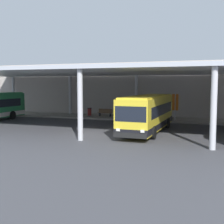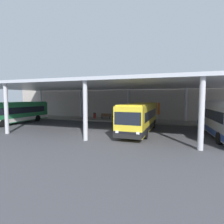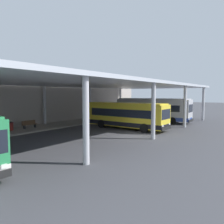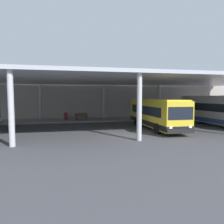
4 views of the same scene
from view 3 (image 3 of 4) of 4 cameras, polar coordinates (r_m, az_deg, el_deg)
ground_plane at (r=22.54m, az=4.67°, el=-6.19°), size 200.00×200.00×0.00m
platform_kerb at (r=30.23m, az=-14.80°, el=-3.38°), size 42.00×4.50×0.18m
station_building_facade at (r=32.54m, az=-18.56°, el=3.07°), size 48.00×1.60×6.95m
canopy_shelter at (r=25.44m, az=-5.99°, el=7.00°), size 40.00×17.00×5.55m
bus_second_bay at (r=27.10m, az=3.55°, el=-0.82°), size 2.87×10.58×3.17m
bus_middle_bay at (r=34.30m, az=10.39°, el=0.57°), size 3.15×11.45×3.57m
bench_waiting at (r=28.13m, az=-20.47°, el=-2.94°), size 1.80×0.45×0.92m
trash_bin at (r=27.13m, az=-24.51°, el=-3.31°), size 0.52×0.52×0.98m
banner_sign at (r=32.96m, az=-7.05°, el=0.69°), size 0.70×0.12×3.20m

